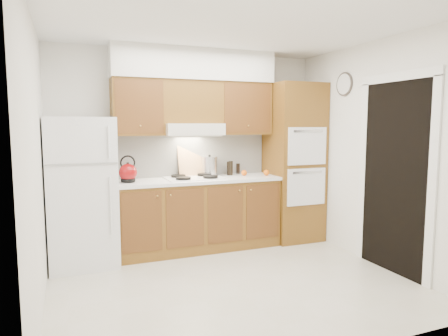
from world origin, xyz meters
name	(u,v)px	position (x,y,z in m)	size (l,w,h in m)	color
floor	(232,282)	(0.00, 0.00, 0.00)	(3.60, 3.60, 0.00)	beige
ceiling	(232,25)	(0.00, 0.00, 2.60)	(3.60, 3.60, 0.00)	white
wall_back	(190,149)	(0.00, 1.50, 1.30)	(3.60, 0.02, 2.60)	white
wall_left	(36,165)	(-1.80, 0.00, 1.30)	(0.02, 3.00, 2.60)	white
wall_right	(373,153)	(1.80, 0.00, 1.30)	(0.02, 3.00, 2.60)	white
fridge	(82,192)	(-1.41, 1.14, 0.86)	(0.75, 0.72, 1.72)	white
base_cabinets	(198,215)	(0.02, 1.20, 0.45)	(2.11, 0.60, 0.90)	brown
countertop	(198,180)	(0.03, 1.19, 0.92)	(2.13, 0.62, 0.04)	white
backsplash	(192,155)	(0.02, 1.49, 1.22)	(2.11, 0.03, 0.56)	white
oven_cabinet	(294,162)	(1.44, 1.18, 1.10)	(0.70, 0.65, 2.20)	brown
upper_cab_left	(137,107)	(-0.71, 1.33, 1.85)	(0.63, 0.33, 0.70)	brown
upper_cab_right	(243,109)	(0.72, 1.33, 1.85)	(0.73, 0.33, 0.70)	brown
range_hood	(192,129)	(-0.02, 1.27, 1.57)	(0.75, 0.45, 0.15)	silver
upper_cab_over_hood	(191,102)	(-0.02, 1.33, 1.92)	(0.75, 0.33, 0.55)	brown
soffit	(195,65)	(0.03, 1.32, 2.40)	(2.13, 0.36, 0.40)	silver
cooktop	(194,178)	(-0.02, 1.21, 0.95)	(0.74, 0.50, 0.01)	white
doorway	(394,178)	(1.79, -0.35, 1.05)	(0.02, 0.90, 2.10)	black
wall_clock	(344,84)	(1.79, 0.55, 2.15)	(0.30, 0.30, 0.02)	#3F3833
kettle	(128,173)	(-0.87, 1.17, 1.06)	(0.22, 0.22, 0.22)	maroon
cutting_board	(190,161)	(-0.01, 1.45, 1.14)	(0.33, 0.02, 0.44)	tan
stock_pot	(210,165)	(0.24, 1.38, 1.08)	(0.22, 0.22, 0.22)	silver
condiment_a	(229,168)	(0.51, 1.35, 1.03)	(0.05, 0.05, 0.19)	black
condiment_b	(231,168)	(0.54, 1.34, 1.04)	(0.06, 0.06, 0.20)	black
condiment_c	(238,169)	(0.70, 1.45, 1.01)	(0.05, 0.05, 0.15)	black
orange_near	(266,173)	(0.98, 1.12, 0.98)	(0.08, 0.08, 0.08)	#DE590B
orange_far	(244,173)	(0.69, 1.23, 0.98)	(0.08, 0.08, 0.08)	orange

